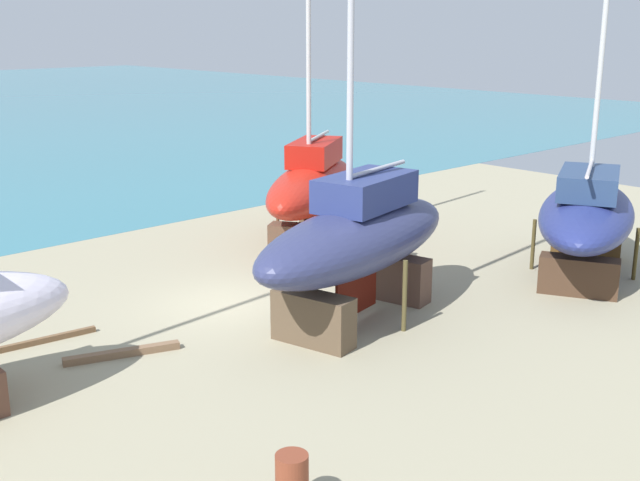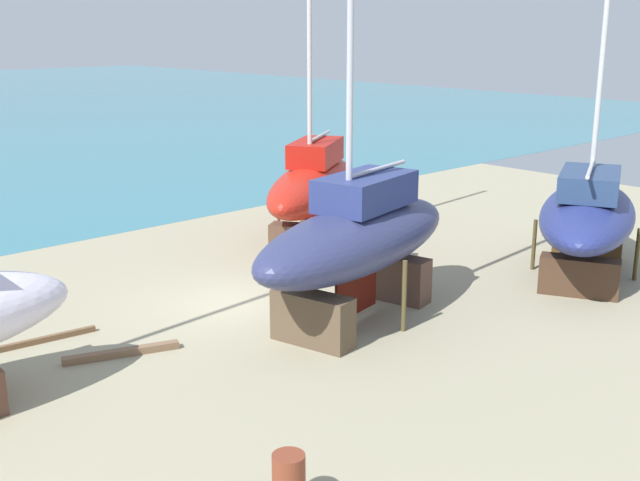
{
  "view_description": "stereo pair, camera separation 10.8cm",
  "coord_description": "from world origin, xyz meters",
  "px_view_note": "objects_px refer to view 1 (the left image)",
  "views": [
    {
      "loc": [
        -12.31,
        -16.63,
        7.44
      ],
      "look_at": [
        1.98,
        -1.45,
        1.75
      ],
      "focal_mm": 44.62,
      "sensor_mm": 36.0,
      "label": 1
    },
    {
      "loc": [
        -12.23,
        -16.71,
        7.44
      ],
      "look_at": [
        1.98,
        -1.45,
        1.75
      ],
      "focal_mm": 44.62,
      "sensor_mm": 36.0,
      "label": 2
    }
  ],
  "objects_px": {
    "sailboat_far_slipway": "(358,239)",
    "worker": "(388,237)",
    "sailboat_large_starboard": "(312,185)",
    "barrel_tar_black": "(292,481)",
    "sailboat_mid_port": "(587,214)"
  },
  "relations": [
    {
      "from": "sailboat_far_slipway",
      "to": "worker",
      "type": "distance_m",
      "value": 5.28
    },
    {
      "from": "sailboat_large_starboard",
      "to": "barrel_tar_black",
      "type": "xyz_separation_m",
      "value": [
        -11.33,
        -11.8,
        -1.49
      ]
    },
    {
      "from": "worker",
      "to": "barrel_tar_black",
      "type": "distance_m",
      "value": 13.59
    },
    {
      "from": "barrel_tar_black",
      "to": "sailboat_mid_port",
      "type": "bearing_deg",
      "value": 11.89
    },
    {
      "from": "sailboat_mid_port",
      "to": "sailboat_far_slipway",
      "type": "bearing_deg",
      "value": 139.3
    },
    {
      "from": "worker",
      "to": "sailboat_mid_port",
      "type": "bearing_deg",
      "value": 153.46
    },
    {
      "from": "sailboat_far_slipway",
      "to": "worker",
      "type": "bearing_deg",
      "value": -159.37
    },
    {
      "from": "sailboat_large_starboard",
      "to": "sailboat_mid_port",
      "type": "distance_m",
      "value": 9.3
    },
    {
      "from": "sailboat_large_starboard",
      "to": "sailboat_mid_port",
      "type": "relative_size",
      "value": 0.99
    },
    {
      "from": "sailboat_large_starboard",
      "to": "worker",
      "type": "xyz_separation_m",
      "value": [
        -0.29,
        -3.88,
        -1.07
      ]
    },
    {
      "from": "sailboat_mid_port",
      "to": "worker",
      "type": "relative_size",
      "value": 7.65
    },
    {
      "from": "sailboat_large_starboard",
      "to": "worker",
      "type": "distance_m",
      "value": 4.03
    },
    {
      "from": "worker",
      "to": "barrel_tar_black",
      "type": "height_order",
      "value": "worker"
    },
    {
      "from": "sailboat_far_slipway",
      "to": "sailboat_large_starboard",
      "type": "relative_size",
      "value": 0.98
    },
    {
      "from": "sailboat_far_slipway",
      "to": "barrel_tar_black",
      "type": "xyz_separation_m",
      "value": [
        -6.74,
        -5.12,
        -1.71
      ]
    }
  ]
}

